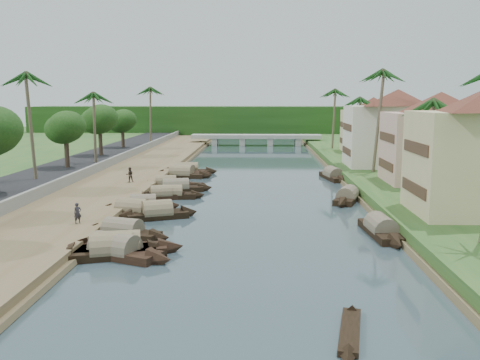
{
  "coord_description": "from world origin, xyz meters",
  "views": [
    {
      "loc": [
        0.81,
        -44.0,
        10.23
      ],
      "look_at": [
        -1.19,
        9.56,
        2.0
      ],
      "focal_mm": 40.0,
      "sensor_mm": 36.0,
      "label": 1
    }
  ],
  "objects_px": {
    "bridge": "(256,138)",
    "person_near": "(78,213)",
    "sampan_1": "(111,251)",
    "sampan_0": "(115,251)"
  },
  "relations": [
    {
      "from": "person_near",
      "to": "sampan_0",
      "type": "bearing_deg",
      "value": -91.37
    },
    {
      "from": "bridge",
      "to": "person_near",
      "type": "height_order",
      "value": "bridge"
    },
    {
      "from": "sampan_0",
      "to": "sampan_1",
      "type": "distance_m",
      "value": 0.26
    },
    {
      "from": "sampan_1",
      "to": "person_near",
      "type": "relative_size",
      "value": 5.14
    },
    {
      "from": "bridge",
      "to": "person_near",
      "type": "distance_m",
      "value": 77.94
    },
    {
      "from": "bridge",
      "to": "sampan_1",
      "type": "relative_size",
      "value": 3.42
    },
    {
      "from": "bridge",
      "to": "sampan_1",
      "type": "height_order",
      "value": "bridge"
    },
    {
      "from": "sampan_0",
      "to": "sampan_1",
      "type": "xyz_separation_m",
      "value": [
        -0.24,
        -0.1,
        0.0
      ]
    },
    {
      "from": "sampan_0",
      "to": "sampan_1",
      "type": "relative_size",
      "value": 1.08
    },
    {
      "from": "sampan_1",
      "to": "bridge",
      "type": "bearing_deg",
      "value": 66.52
    }
  ]
}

